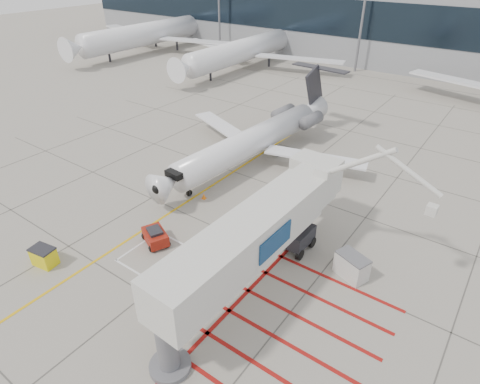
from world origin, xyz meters
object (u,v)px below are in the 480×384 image
Objects in this scene: pushback_tug at (155,236)px; spill_bin at (44,256)px; regional_jet at (238,134)px; jet_bridge at (245,248)px.

spill_bin reaches higher than pushback_tug.
jet_bridge reaches higher than regional_jet.
pushback_tug is at bearing -77.00° from regional_jet.
spill_bin is at bearing -93.12° from regional_jet.
spill_bin is at bearing -154.45° from jet_bridge.
regional_jet is 16.59m from jet_bridge.
regional_jet is at bearing 72.99° from spill_bin.
regional_jet is 19.12m from spill_bin.
jet_bridge is at bearing -48.08° from regional_jet.
pushback_tug is 1.40× the size of spill_bin.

